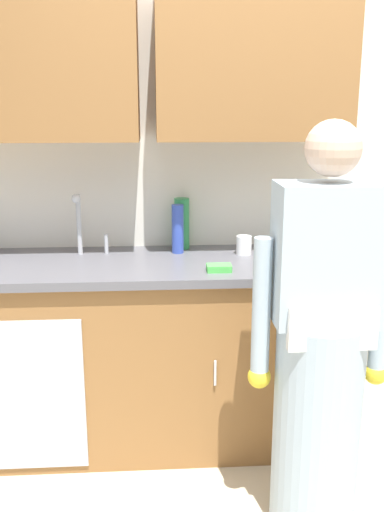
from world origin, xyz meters
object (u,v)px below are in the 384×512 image
at_px(person_at_sink, 320,367).
at_px(bottle_water_tall, 178,229).
at_px(bottle_water_short, 305,228).
at_px(sink, 85,264).
at_px(bottle_dish_liquid, 182,224).
at_px(sponge, 219,268).
at_px(cup_by_sink, 244,245).

xyz_separation_m(person_at_sink, bottle_water_tall, (-0.51, 0.83, 0.37)).
height_order(person_at_sink, bottle_water_short, person_at_sink).
height_order(sink, bottle_water_tall, sink).
distance_m(sink, person_at_sink, 1.20).
height_order(sink, bottle_dish_liquid, sink).
height_order(bottle_water_short, sponge, bottle_water_short).
bearing_deg(bottle_water_short, sink, -170.83).
distance_m(cup_by_sink, sponge, 0.33).
relative_size(person_at_sink, bottle_water_short, 7.30).
height_order(person_at_sink, sponge, person_at_sink).
xyz_separation_m(sink, sponge, (0.62, -0.21, 0.03)).
distance_m(bottle_water_tall, bottle_water_short, 0.66).
bearing_deg(cup_by_sink, person_at_sink, -76.92).
height_order(cup_by_sink, sponge, cup_by_sink).
xyz_separation_m(person_at_sink, cup_by_sink, (-0.18, 0.78, 0.29)).
height_order(bottle_water_tall, cup_by_sink, bottle_water_tall).
bearing_deg(sponge, bottle_water_short, 38.22).
bearing_deg(bottle_water_short, bottle_dish_liquid, 175.40).
bearing_deg(sponge, person_at_sink, -55.22).
height_order(bottle_water_tall, bottle_dish_liquid, bottle_dish_liquid).
distance_m(bottle_dish_liquid, cup_by_sink, 0.34).
height_order(bottle_water_tall, sponge, bottle_water_tall).
xyz_separation_m(bottle_water_tall, bottle_dish_liquid, (0.03, 0.09, 0.01)).
relative_size(bottle_water_tall, bottle_water_short, 1.10).
bearing_deg(person_at_sink, bottle_dish_liquid, 117.67).
bearing_deg(person_at_sink, cup_by_sink, 103.08).
relative_size(person_at_sink, sponge, 14.73).
xyz_separation_m(person_at_sink, sponge, (-0.34, 0.49, 0.26)).
relative_size(sink, bottle_water_short, 2.25).
relative_size(person_at_sink, cup_by_sink, 17.40).
relative_size(cup_by_sink, sponge, 0.85).
xyz_separation_m(sink, bottle_dish_liquid, (0.47, 0.23, 0.15)).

